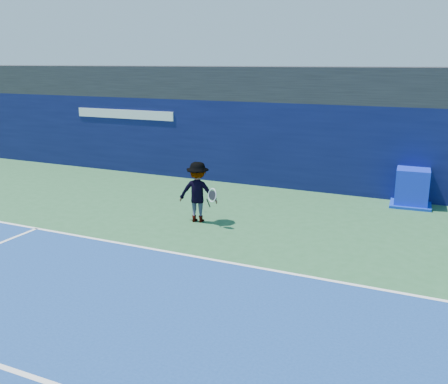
# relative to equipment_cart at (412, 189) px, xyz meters

# --- Properties ---
(ground) EXTENTS (80.00, 80.00, 0.00)m
(ground) POSITION_rel_equipment_cart_xyz_m (-3.99, -9.63, -0.53)
(ground) COLOR #285A33
(ground) RESTS_ON ground
(baseline) EXTENTS (24.00, 0.10, 0.01)m
(baseline) POSITION_rel_equipment_cart_xyz_m (-3.99, -6.63, -0.53)
(baseline) COLOR white
(baseline) RESTS_ON ground
(service_line) EXTENTS (24.00, 0.10, 0.01)m
(service_line) POSITION_rel_equipment_cart_xyz_m (-3.99, -11.63, -0.53)
(service_line) COLOR white
(service_line) RESTS_ON ground
(stadium_band) EXTENTS (36.00, 3.00, 1.20)m
(stadium_band) POSITION_rel_equipment_cart_xyz_m (-3.99, 1.87, 3.07)
(stadium_band) COLOR black
(stadium_band) RESTS_ON back_wall_assembly
(back_wall_assembly) EXTENTS (36.00, 1.03, 3.00)m
(back_wall_assembly) POSITION_rel_equipment_cart_xyz_m (-3.99, 0.87, 0.97)
(back_wall_assembly) COLOR #0A103C
(back_wall_assembly) RESTS_ON ground
(equipment_cart) EXTENTS (1.30, 1.30, 1.17)m
(equipment_cart) POSITION_rel_equipment_cart_xyz_m (0.00, 0.00, 0.00)
(equipment_cart) COLOR #0E21C7
(equipment_cart) RESTS_ON ground
(tennis_player) EXTENTS (1.35, 0.84, 1.70)m
(tennis_player) POSITION_rel_equipment_cart_xyz_m (-5.33, -4.21, 0.32)
(tennis_player) COLOR white
(tennis_player) RESTS_ON ground
(tennis_ball) EXTENTS (0.06, 0.06, 0.06)m
(tennis_ball) POSITION_rel_equipment_cart_xyz_m (-5.96, -3.44, 0.33)
(tennis_ball) COLOR #CBCE16
(tennis_ball) RESTS_ON ground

